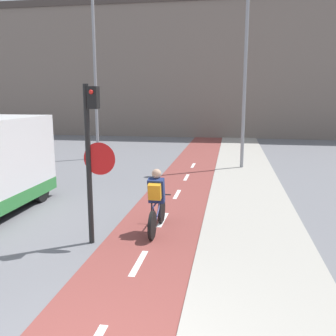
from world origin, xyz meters
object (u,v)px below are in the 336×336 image
at_px(traffic_light_pole, 92,148).
at_px(cyclist_near, 156,202).
at_px(street_lamp_sidewalk, 246,56).
at_px(street_lamp_far, 95,59).

height_order(traffic_light_pole, cyclist_near, traffic_light_pole).
relative_size(traffic_light_pole, cyclist_near, 1.89).
bearing_deg(street_lamp_sidewalk, street_lamp_far, 168.85).
height_order(street_lamp_far, cyclist_near, street_lamp_far).
height_order(street_lamp_sidewalk, cyclist_near, street_lamp_sidewalk).
relative_size(traffic_light_pole, street_lamp_far, 0.42).
distance_m(traffic_light_pole, street_lamp_far, 11.32).
distance_m(traffic_light_pole, cyclist_near, 1.98).
xyz_separation_m(street_lamp_sidewalk, cyclist_near, (-2.12, -8.09, -3.98)).
bearing_deg(street_lamp_sidewalk, cyclist_near, -104.66).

